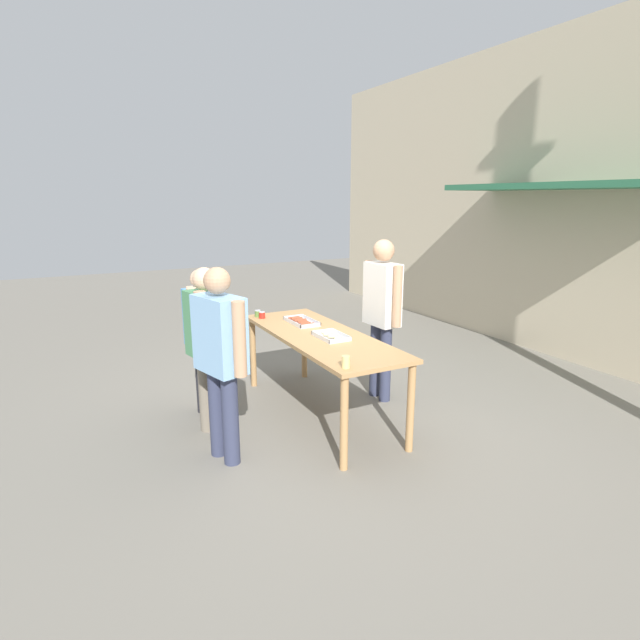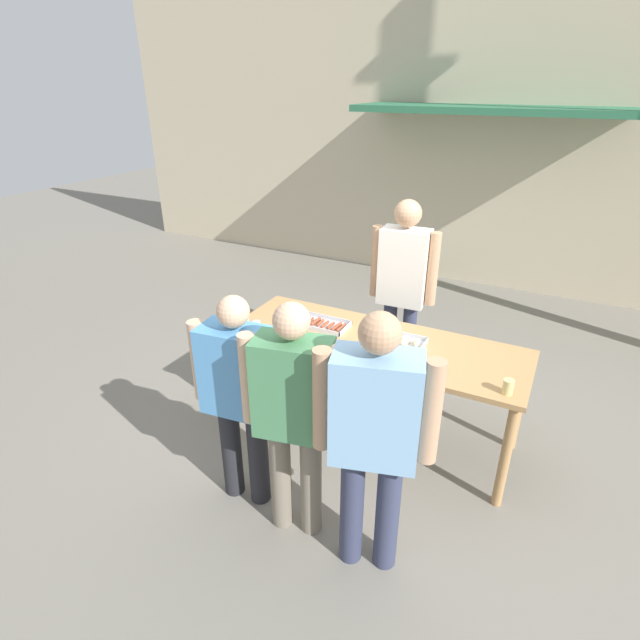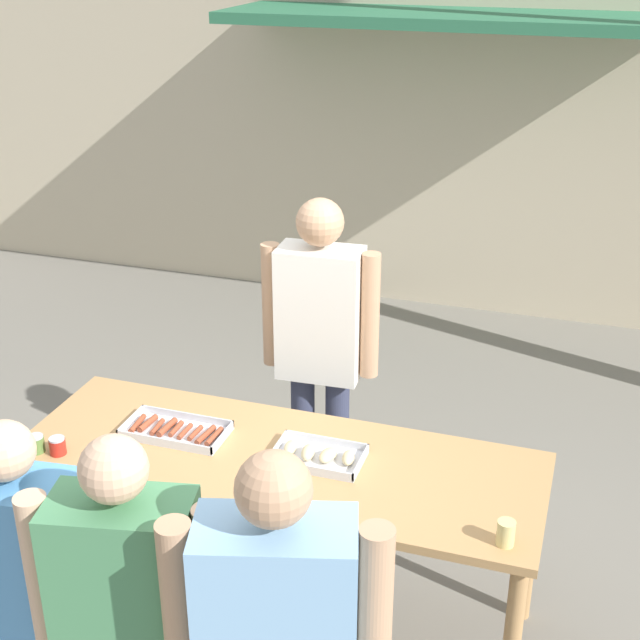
{
  "view_description": "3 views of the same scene",
  "coord_description": "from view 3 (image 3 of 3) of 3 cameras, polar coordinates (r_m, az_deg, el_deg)",
  "views": [
    {
      "loc": [
        4.4,
        -2.3,
        2.26
      ],
      "look_at": [
        0.0,
        0.0,
        1.04
      ],
      "focal_mm": 28.0,
      "sensor_mm": 36.0,
      "label": 1
    },
    {
      "loc": [
        1.19,
        -3.26,
        2.73
      ],
      "look_at": [
        -0.51,
        0.03,
        0.94
      ],
      "focal_mm": 28.0,
      "sensor_mm": 36.0,
      "label": 2
    },
    {
      "loc": [
        1.21,
        -3.09,
        3.04
      ],
      "look_at": [
        -0.07,
        0.81,
        1.18
      ],
      "focal_mm": 50.0,
      "sensor_mm": 36.0,
      "label": 3
    }
  ],
  "objects": [
    {
      "name": "food_tray_buns",
      "position": [
        3.92,
        -0.1,
        -8.65
      ],
      "size": [
        0.39,
        0.25,
        0.06
      ],
      "color": "silver",
      "rests_on": "serving_table"
    },
    {
      "name": "food_tray_sausages",
      "position": [
        4.16,
        -9.24,
        -7.01
      ],
      "size": [
        0.47,
        0.25,
        0.04
      ],
      "color": "silver",
      "rests_on": "serving_table"
    },
    {
      "name": "ground_plane",
      "position": [
        4.5,
        -2.5,
        -18.21
      ],
      "size": [
        24.0,
        24.0,
        0.0
      ],
      "primitive_type": "plane",
      "color": "slate"
    },
    {
      "name": "condiment_jar_ketchup",
      "position": [
        4.11,
        -16.45,
        -7.74
      ],
      "size": [
        0.07,
        0.07,
        0.08
      ],
      "color": "#B22319",
      "rests_on": "serving_table"
    },
    {
      "name": "beer_cup",
      "position": [
        3.5,
        11.8,
        -13.2
      ],
      "size": [
        0.07,
        0.07,
        0.1
      ],
      "color": "#DBC67A",
      "rests_on": "serving_table"
    },
    {
      "name": "serving_table",
      "position": [
        4.01,
        -2.71,
        -9.9
      ],
      "size": [
        2.32,
        0.82,
        0.89
      ],
      "color": "tan",
      "rests_on": "ground"
    },
    {
      "name": "person_server_behind_table",
      "position": [
        4.55,
        0.0,
        -1.04
      ],
      "size": [
        0.61,
        0.25,
        1.82
      ],
      "rotation": [
        0.0,
        0.0,
        0.05
      ],
      "color": "#333851",
      "rests_on": "ground"
    },
    {
      "name": "condiment_jar_mustard",
      "position": [
        4.16,
        -17.71,
        -7.55
      ],
      "size": [
        0.07,
        0.07,
        0.08
      ],
      "color": "#567A38",
      "rests_on": "serving_table"
    },
    {
      "name": "person_customer_waiting_in_line",
      "position": [
        3.11,
        -12.05,
        -18.06
      ],
      "size": [
        0.65,
        0.34,
        1.64
      ],
      "rotation": [
        0.0,
        0.0,
        3.35
      ],
      "color": "#756B5B",
      "rests_on": "ground"
    },
    {
      "name": "building_facade_back",
      "position": [
        7.21,
        8.84,
        17.79
      ],
      "size": [
        12.0,
        1.11,
        4.5
      ],
      "color": "beige",
      "rests_on": "ground"
    },
    {
      "name": "person_customer_holding_hotdog",
      "position": [
        3.4,
        -18.24,
        -15.76
      ],
      "size": [
        0.68,
        0.31,
        1.57
      ],
      "rotation": [
        0.0,
        0.0,
        3.25
      ],
      "color": "#232328",
      "rests_on": "ground"
    }
  ]
}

